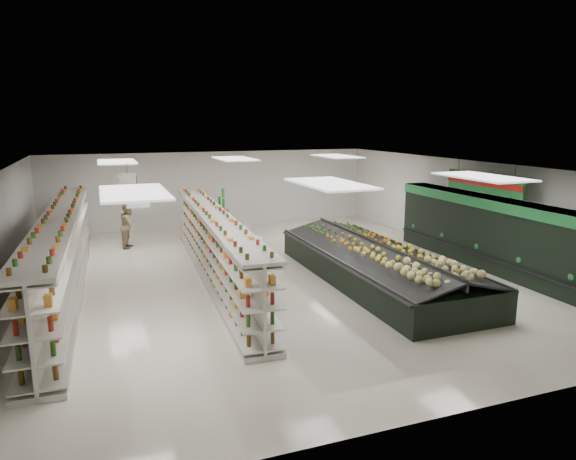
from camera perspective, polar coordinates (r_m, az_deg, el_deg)
name	(u,v)px	position (r m, az deg, el deg)	size (l,w,h in m)	color
floor	(271,275)	(15.25, -1.88, -5.03)	(16.00, 16.00, 0.00)	beige
ceiling	(270,167)	(14.64, -1.96, 7.04)	(14.00, 16.00, 0.02)	white
wall_back	(213,189)	(22.51, -8.38, 4.53)	(14.00, 0.02, 3.20)	silver
wall_front	(443,320)	(7.96, 16.84, -9.55)	(14.00, 0.02, 3.20)	silver
wall_right	(468,208)	(18.28, 19.41, 2.29)	(0.02, 16.00, 3.20)	silver
produce_wall_case	(488,228)	(16.92, 21.30, 0.18)	(0.93, 8.00, 2.20)	black
aisle_sign_near	(138,199)	(12.00, -16.34, 3.33)	(0.52, 0.06, 0.75)	white
aisle_sign_far	(127,180)	(15.96, -17.41, 5.29)	(0.52, 0.06, 0.75)	white
hortifruti_banner	(484,183)	(16.53, 20.93, 4.90)	(0.12, 3.20, 0.95)	#207A39
gondola_left	(63,257)	(14.83, -23.71, -2.73)	(1.19, 11.97, 2.07)	beige
gondola_center	(215,249)	(14.85, -8.15, -2.07)	(1.34, 11.13, 1.93)	beige
produce_island	(376,263)	(14.73, 9.73, -3.66)	(2.86, 7.83, 1.17)	black
soda_endcap	(211,213)	(21.28, -8.58, 1.92)	(1.31, 0.91, 1.65)	red
shopper_main	(257,268)	(13.02, -3.48, -4.19)	(0.61, 0.40, 1.67)	silver
shopper_background	(129,225)	(19.22, -17.23, 0.53)	(0.80, 0.50, 1.65)	tan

